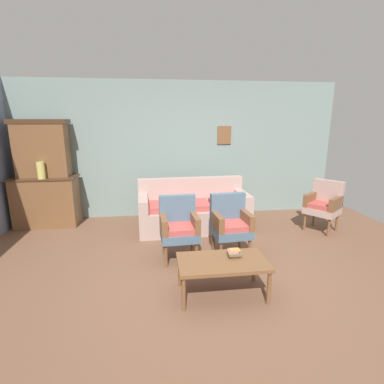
{
  "coord_description": "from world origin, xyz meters",
  "views": [
    {
      "loc": [
        -0.51,
        -3.3,
        1.94
      ],
      "look_at": [
        0.05,
        1.08,
        0.85
      ],
      "focal_mm": 27.19,
      "sensor_mm": 36.0,
      "label": 1
    }
  ],
  "objects_px": {
    "armchair_by_doorway": "(230,222)",
    "wingback_chair_by_fireplace": "(324,203)",
    "side_cabinet": "(47,201)",
    "armchair_row_middle": "(179,225)",
    "vase_on_cabinet": "(41,170)",
    "floral_couch": "(193,211)",
    "book_stack_on_table": "(234,253)",
    "coffee_table": "(222,264)"
  },
  "relations": [
    {
      "from": "side_cabinet",
      "to": "wingback_chair_by_fireplace",
      "type": "distance_m",
      "value": 5.08
    },
    {
      "from": "armchair_row_middle",
      "to": "wingback_chair_by_fireplace",
      "type": "height_order",
      "value": "same"
    },
    {
      "from": "armchair_row_middle",
      "to": "coffee_table",
      "type": "bearing_deg",
      "value": -67.1
    },
    {
      "from": "floral_couch",
      "to": "armchair_by_doorway",
      "type": "xyz_separation_m",
      "value": [
        0.39,
        -1.14,
        0.17
      ]
    },
    {
      "from": "floral_couch",
      "to": "wingback_chair_by_fireplace",
      "type": "height_order",
      "value": "same"
    },
    {
      "from": "wingback_chair_by_fireplace",
      "to": "book_stack_on_table",
      "type": "height_order",
      "value": "wingback_chair_by_fireplace"
    },
    {
      "from": "armchair_by_doorway",
      "to": "side_cabinet",
      "type": "bearing_deg",
      "value": 151.72
    },
    {
      "from": "floral_couch",
      "to": "side_cabinet",
      "type": "bearing_deg",
      "value": 168.99
    },
    {
      "from": "floral_couch",
      "to": "armchair_by_doorway",
      "type": "relative_size",
      "value": 2.22
    },
    {
      "from": "vase_on_cabinet",
      "to": "floral_couch",
      "type": "height_order",
      "value": "vase_on_cabinet"
    },
    {
      "from": "armchair_by_doorway",
      "to": "coffee_table",
      "type": "distance_m",
      "value": 1.05
    },
    {
      "from": "vase_on_cabinet",
      "to": "floral_couch",
      "type": "xyz_separation_m",
      "value": [
        2.68,
        -0.36,
        -0.76
      ]
    },
    {
      "from": "side_cabinet",
      "to": "vase_on_cabinet",
      "type": "bearing_deg",
      "value": -80.77
    },
    {
      "from": "armchair_by_doorway",
      "to": "wingback_chair_by_fireplace",
      "type": "bearing_deg",
      "value": 21.86
    },
    {
      "from": "wingback_chair_by_fireplace",
      "to": "coffee_table",
      "type": "distance_m",
      "value": 2.85
    },
    {
      "from": "armchair_row_middle",
      "to": "armchair_by_doorway",
      "type": "bearing_deg",
      "value": 1.69
    },
    {
      "from": "side_cabinet",
      "to": "floral_couch",
      "type": "xyz_separation_m",
      "value": [
        2.71,
        -0.53,
        -0.14
      ]
    },
    {
      "from": "vase_on_cabinet",
      "to": "wingback_chair_by_fireplace",
      "type": "bearing_deg",
      "value": -8.36
    },
    {
      "from": "vase_on_cabinet",
      "to": "coffee_table",
      "type": "relative_size",
      "value": 0.3
    },
    {
      "from": "floral_couch",
      "to": "book_stack_on_table",
      "type": "distance_m",
      "value": 2.06
    },
    {
      "from": "armchair_by_doorway",
      "to": "wingback_chair_by_fireplace",
      "type": "relative_size",
      "value": 1.0
    },
    {
      "from": "armchair_by_doorway",
      "to": "floral_couch",
      "type": "bearing_deg",
      "value": 108.92
    },
    {
      "from": "wingback_chair_by_fireplace",
      "to": "coffee_table",
      "type": "height_order",
      "value": "wingback_chair_by_fireplace"
    },
    {
      "from": "vase_on_cabinet",
      "to": "armchair_row_middle",
      "type": "xyz_separation_m",
      "value": [
        2.32,
        -1.52,
        -0.58
      ]
    },
    {
      "from": "floral_couch",
      "to": "coffee_table",
      "type": "xyz_separation_m",
      "value": [
        0.05,
        -2.13,
        0.05
      ]
    },
    {
      "from": "armchair_row_middle",
      "to": "armchair_by_doorway",
      "type": "height_order",
      "value": "same"
    },
    {
      "from": "vase_on_cabinet",
      "to": "wingback_chair_by_fireplace",
      "type": "xyz_separation_m",
      "value": [
        4.98,
        -0.73,
        -0.58
      ]
    },
    {
      "from": "side_cabinet",
      "to": "armchair_row_middle",
      "type": "bearing_deg",
      "value": -35.76
    },
    {
      "from": "floral_couch",
      "to": "armchair_row_middle",
      "type": "bearing_deg",
      "value": -107.28
    },
    {
      "from": "floral_couch",
      "to": "book_stack_on_table",
      "type": "xyz_separation_m",
      "value": [
        0.2,
        -2.05,
        0.14
      ]
    },
    {
      "from": "book_stack_on_table",
      "to": "floral_couch",
      "type": "bearing_deg",
      "value": 95.5
    },
    {
      "from": "armchair_by_doorway",
      "to": "book_stack_on_table",
      "type": "distance_m",
      "value": 0.93
    },
    {
      "from": "armchair_by_doorway",
      "to": "wingback_chair_by_fireplace",
      "type": "height_order",
      "value": "same"
    },
    {
      "from": "floral_couch",
      "to": "armchair_row_middle",
      "type": "height_order",
      "value": "same"
    },
    {
      "from": "vase_on_cabinet",
      "to": "armchair_row_middle",
      "type": "distance_m",
      "value": 2.83
    },
    {
      "from": "side_cabinet",
      "to": "armchair_by_doorway",
      "type": "distance_m",
      "value": 3.52
    },
    {
      "from": "side_cabinet",
      "to": "armchair_row_middle",
      "type": "relative_size",
      "value": 1.28
    },
    {
      "from": "armchair_by_doorway",
      "to": "coffee_table",
      "type": "xyz_separation_m",
      "value": [
        -0.34,
        -0.99,
        -0.12
      ]
    },
    {
      "from": "armchair_row_middle",
      "to": "book_stack_on_table",
      "type": "xyz_separation_m",
      "value": [
        0.56,
        -0.89,
        -0.03
      ]
    },
    {
      "from": "vase_on_cabinet",
      "to": "side_cabinet",
      "type": "bearing_deg",
      "value": 99.23
    },
    {
      "from": "side_cabinet",
      "to": "floral_couch",
      "type": "bearing_deg",
      "value": -11.01
    },
    {
      "from": "armchair_row_middle",
      "to": "armchair_by_doorway",
      "type": "relative_size",
      "value": 1.0
    }
  ]
}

